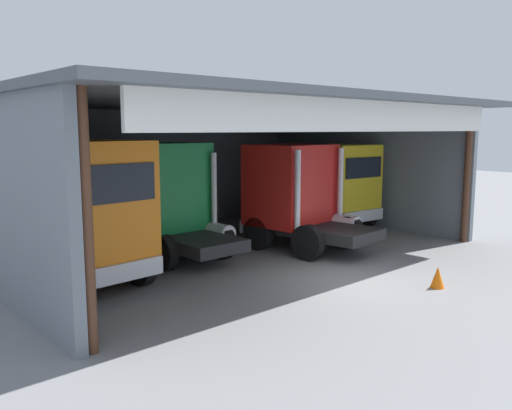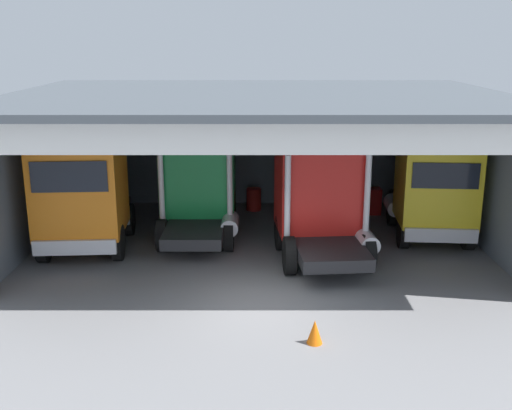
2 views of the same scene
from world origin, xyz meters
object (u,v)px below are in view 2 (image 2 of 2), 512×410
(truck_green_center_left_bay, at_px, (196,183))
(oil_drum, at_px, (251,199))
(truck_red_center_bay, at_px, (319,198))
(tool_cart, at_px, (366,201))
(truck_yellow_center_right_bay, at_px, (430,189))
(truck_orange_yard_outside, at_px, (79,192))
(traffic_cone, at_px, (312,332))

(truck_green_center_left_bay, height_order, oil_drum, truck_green_center_left_bay)
(truck_red_center_bay, relative_size, tool_cart, 4.60)
(oil_drum, bearing_deg, tool_cart, -6.27)
(truck_green_center_left_bay, relative_size, truck_yellow_center_right_bay, 0.84)
(truck_orange_yard_outside, xyz_separation_m, truck_green_center_left_bay, (3.51, 1.54, -0.10))
(truck_red_center_bay, xyz_separation_m, truck_yellow_center_right_bay, (3.84, 1.48, -0.08))
(truck_green_center_left_bay, xyz_separation_m, truck_red_center_bay, (3.94, -1.87, -0.02))
(truck_orange_yard_outside, height_order, truck_yellow_center_right_bay, truck_orange_yard_outside)
(tool_cart, distance_m, traffic_cone, 10.91)
(truck_orange_yard_outside, xyz_separation_m, truck_red_center_bay, (7.45, -0.33, -0.12))
(truck_yellow_center_right_bay, height_order, traffic_cone, truck_yellow_center_right_bay)
(truck_red_center_bay, bearing_deg, truck_green_center_left_bay, 150.09)
(truck_yellow_center_right_bay, distance_m, tool_cart, 3.83)
(oil_drum, bearing_deg, truck_green_center_left_bay, -118.43)
(truck_orange_yard_outside, bearing_deg, tool_cart, -159.24)
(truck_green_center_left_bay, distance_m, oil_drum, 4.12)
(truck_green_center_left_bay, bearing_deg, traffic_cone, -67.07)
(oil_drum, bearing_deg, truck_orange_yard_outside, -137.28)
(truck_green_center_left_bay, xyz_separation_m, traffic_cone, (3.24, -7.57, -1.61))
(truck_yellow_center_right_bay, bearing_deg, traffic_cone, 61.98)
(truck_green_center_left_bay, relative_size, traffic_cone, 7.93)
(truck_green_center_left_bay, distance_m, truck_yellow_center_right_bay, 7.79)
(truck_orange_yard_outside, xyz_separation_m, truck_yellow_center_right_bay, (11.29, 1.15, -0.20))
(truck_red_center_bay, distance_m, truck_yellow_center_right_bay, 4.12)
(truck_green_center_left_bay, bearing_deg, truck_yellow_center_right_bay, -3.12)
(truck_red_center_bay, bearing_deg, tool_cart, 59.12)
(truck_orange_yard_outside, height_order, tool_cart, truck_orange_yard_outside)
(truck_yellow_center_right_bay, xyz_separation_m, oil_drum, (-5.95, 3.78, -1.35))
(tool_cart, bearing_deg, truck_orange_yard_outside, -155.64)
(truck_red_center_bay, bearing_deg, truck_yellow_center_right_bay, 16.53)
(oil_drum, xyz_separation_m, tool_cart, (4.47, -0.49, 0.06))
(truck_red_center_bay, relative_size, oil_drum, 5.25)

